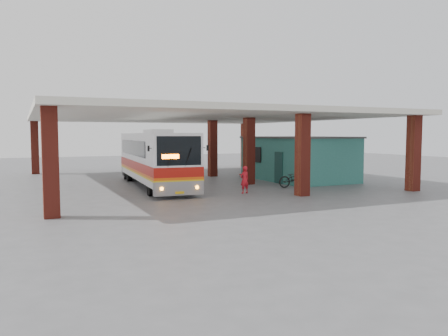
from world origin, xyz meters
name	(u,v)px	position (x,y,z in m)	size (l,w,h in m)	color
ground	(227,192)	(0.00, 0.00, 0.00)	(90.00, 90.00, 0.00)	#515154
brick_columns	(215,150)	(1.43, 5.00, 2.17)	(20.10, 21.60, 4.35)	maroon
canopy_roof	(194,117)	(0.50, 6.50, 4.50)	(21.00, 23.00, 0.30)	beige
shop_building	(297,158)	(7.49, 4.00, 1.56)	(5.20, 8.20, 3.11)	#2C6F66
coach_bus	(155,158)	(-2.93, 4.43, 1.77)	(3.47, 12.37, 3.56)	white
motorcycle	(295,178)	(4.70, 0.19, 0.56)	(0.75, 2.15, 1.13)	black
pedestrian	(245,180)	(0.65, -0.88, 0.76)	(0.55, 0.36, 1.51)	red
red_chair	(244,173)	(4.84, 7.25, 0.36)	(0.49, 0.49, 0.78)	red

